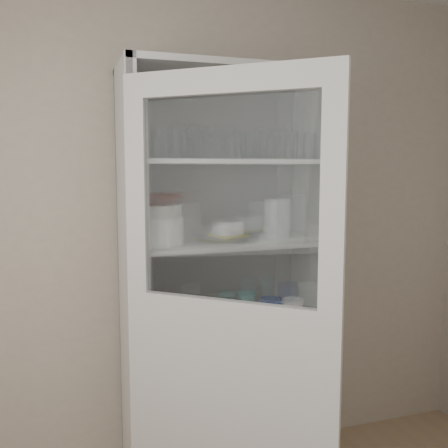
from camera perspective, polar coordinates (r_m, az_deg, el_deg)
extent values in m
cube|color=#C2B29E|center=(2.65, -5.66, -0.53)|extent=(3.60, 0.02, 2.60)
cube|color=silver|center=(2.43, -11.01, -7.28)|extent=(0.03, 0.45, 2.10)
cube|color=silver|center=(2.72, 9.77, -5.74)|extent=(0.03, 0.45, 2.10)
cube|color=gray|center=(2.73, -1.41, -5.62)|extent=(1.00, 0.03, 2.10)
cube|color=silver|center=(2.51, 0.00, 17.11)|extent=(1.00, 0.45, 0.03)
cube|color=white|center=(2.72, 0.11, -19.05)|extent=(0.94, 0.42, 0.02)
cube|color=white|center=(2.57, 0.11, -10.98)|extent=(0.94, 0.42, 0.02)
cube|color=white|center=(2.48, 0.11, -2.14)|extent=(0.94, 0.42, 0.02)
cube|color=white|center=(2.45, 0.11, 7.14)|extent=(0.94, 0.42, 0.02)
cube|color=silver|center=(2.20, 0.40, -22.64)|extent=(0.71, 0.62, 1.10)
cube|color=silver|center=(1.95, 0.44, 16.14)|extent=(0.71, 0.62, 0.10)
cube|color=silver|center=(2.11, -9.84, 3.07)|extent=(0.09, 0.09, 0.80)
cube|color=silver|center=(1.82, 12.37, 2.47)|extent=(0.09, 0.09, 0.80)
cube|color=silver|center=(1.93, 0.43, 2.84)|extent=(0.55, 0.48, 0.78)
cylinder|color=silver|center=(2.23, -8.97, 9.27)|extent=(0.09, 0.09, 0.15)
cylinder|color=silver|center=(2.30, -3.32, 9.06)|extent=(0.08, 0.08, 0.13)
cylinder|color=silver|center=(2.29, -5.46, 9.05)|extent=(0.08, 0.08, 0.13)
cylinder|color=silver|center=(2.38, 3.26, 8.95)|extent=(0.07, 0.07, 0.13)
cylinder|color=silver|center=(2.43, 5.61, 8.90)|extent=(0.08, 0.08, 0.13)
cylinder|color=silver|center=(2.49, 7.74, 8.83)|extent=(0.08, 0.08, 0.13)
cylinder|color=silver|center=(2.54, 9.71, 8.77)|extent=(0.07, 0.07, 0.13)
cylinder|color=silver|center=(2.39, -9.64, 8.94)|extent=(0.08, 0.08, 0.14)
cylinder|color=silver|center=(2.46, -2.56, 8.96)|extent=(0.08, 0.08, 0.14)
cylinder|color=silver|center=(2.45, 0.66, 9.11)|extent=(0.09, 0.09, 0.15)
cylinder|color=silver|center=(2.52, 2.74, 9.04)|extent=(0.09, 0.09, 0.15)
cylinder|color=silver|center=(2.54, 4.55, 9.07)|extent=(0.08, 0.08, 0.15)
cylinder|color=white|center=(2.37, -7.24, -0.81)|extent=(0.22, 0.22, 0.13)
cylinder|color=white|center=(2.52, -9.47, -0.57)|extent=(0.20, 0.20, 0.11)
cylinder|color=silver|center=(2.36, -7.27, 1.46)|extent=(0.24, 0.24, 0.06)
imported|color=#51241A|center=(2.35, -7.29, 2.86)|extent=(0.22, 0.22, 0.05)
cylinder|color=silver|center=(2.50, 0.48, -1.60)|extent=(0.40, 0.40, 0.02)
cube|color=yellow|center=(2.50, 0.48, -1.28)|extent=(0.19, 0.19, 0.01)
cylinder|color=white|center=(2.50, 0.48, -0.38)|extent=(0.20, 0.20, 0.07)
cylinder|color=silver|center=(2.61, 6.03, 0.70)|extent=(0.14, 0.14, 0.20)
imported|color=navy|center=(2.59, 5.40, -9.48)|extent=(0.16, 0.16, 0.10)
imported|color=teal|center=(2.68, 2.58, -8.91)|extent=(0.12, 0.12, 0.10)
imported|color=white|center=(2.57, 7.85, -9.60)|extent=(0.13, 0.13, 0.10)
cylinder|color=teal|center=(2.62, 0.24, -9.37)|extent=(0.09, 0.09, 0.09)
ellipsoid|color=teal|center=(2.60, 0.24, -8.20)|extent=(0.09, 0.09, 0.02)
cylinder|color=#A3A1B0|center=(2.41, -7.27, -11.57)|extent=(0.09, 0.09, 0.04)
cylinder|color=white|center=(2.52, -6.49, -9.69)|extent=(0.11, 0.11, 0.12)
imported|color=silver|center=(2.67, -1.28, -18.48)|extent=(0.24, 0.24, 0.07)
cube|color=gray|center=(2.80, 5.44, -17.34)|extent=(0.24, 0.19, 0.07)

